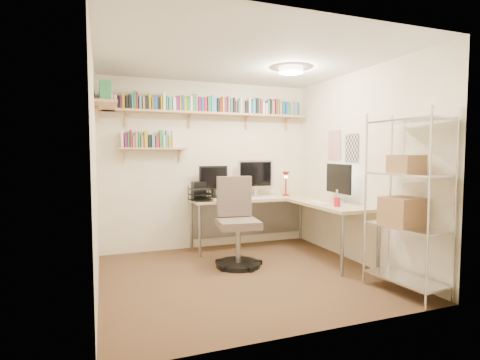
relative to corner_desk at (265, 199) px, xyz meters
name	(u,v)px	position (x,y,z in m)	size (l,w,h in m)	color
ground	(244,276)	(-0.70, -0.96, -0.76)	(3.20, 3.20, 0.00)	#4F3321
room_shell	(244,143)	(-0.69, -0.96, 0.79)	(3.24, 3.04, 2.52)	beige
wall_shelves	(184,111)	(-1.12, 0.34, 1.27)	(3.12, 1.09, 0.80)	tan
corner_desk	(265,199)	(0.00, 0.00, 0.00)	(2.05, 2.00, 1.33)	tan
office_chair	(237,228)	(-0.63, -0.53, -0.28)	(0.60, 0.60, 1.13)	black
wire_rack	(405,199)	(0.66, -2.00, 0.21)	(0.46, 0.83, 1.85)	silver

